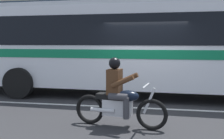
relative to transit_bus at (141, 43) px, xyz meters
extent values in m
plane|color=#2B2B2D|center=(0.20, -1.19, -1.88)|extent=(60.00, 60.00, 0.00)
cube|color=#B7B2A8|center=(0.20, 3.91, -1.81)|extent=(28.00, 3.80, 0.15)
cube|color=silver|center=(0.20, -1.79, -1.88)|extent=(26.60, 0.14, 0.01)
cube|color=#233347|center=(0.20, 5.77, 1.79)|extent=(25.76, 0.10, 1.40)
cube|color=silver|center=(0.00, 0.01, -0.15)|extent=(13.06, 3.07, 2.70)
cube|color=black|center=(0.00, 0.01, 0.40)|extent=(12.02, 3.07, 0.96)
cube|color=#0F7247|center=(0.00, 0.01, -0.35)|extent=(12.80, 3.09, 0.28)
cube|color=#BABCC3|center=(0.00, 0.01, 1.26)|extent=(12.79, 2.93, 0.16)
cylinder|color=black|center=(-4.02, -1.17, -1.36)|extent=(1.04, 0.30, 1.04)
torus|color=black|center=(0.51, -3.68, -1.54)|extent=(0.70, 0.19, 0.69)
torus|color=black|center=(-0.93, -3.47, -1.54)|extent=(0.70, 0.19, 0.69)
cube|color=silver|center=(-0.26, -3.57, -1.44)|extent=(0.67, 0.37, 0.36)
ellipsoid|color=black|center=(-0.01, -3.61, -1.16)|extent=(0.52, 0.35, 0.24)
cube|color=black|center=(-0.46, -3.54, -1.20)|extent=(0.59, 0.34, 0.12)
cylinder|color=silver|center=(0.45, -3.67, -1.24)|extent=(0.28, 0.10, 0.58)
cylinder|color=silver|center=(0.37, -3.66, -0.92)|extent=(0.13, 0.64, 0.04)
cylinder|color=silver|center=(-0.58, -3.68, -1.49)|extent=(0.56, 0.17, 0.09)
cube|color=#4C2D19|center=(-0.33, -3.56, -0.86)|extent=(0.33, 0.40, 0.56)
sphere|color=black|center=(-0.33, -3.56, -0.45)|extent=(0.26, 0.26, 0.26)
cylinder|color=#38383D|center=(-0.16, -3.40, -1.16)|extent=(0.44, 0.21, 0.15)
cylinder|color=#38383D|center=(0.02, -3.43, -1.40)|extent=(0.13, 0.13, 0.46)
cylinder|color=#38383D|center=(-0.21, -3.76, -1.16)|extent=(0.44, 0.21, 0.15)
cylinder|color=#38383D|center=(-0.04, -3.78, -1.40)|extent=(0.13, 0.13, 0.46)
cylinder|color=#4C2D19|center=(-0.06, -3.40, -0.82)|extent=(0.53, 0.18, 0.32)
cylinder|color=#4C2D19|center=(-0.12, -3.79, -0.82)|extent=(0.53, 0.18, 0.32)
camera|label=1|loc=(0.64, -9.31, 0.02)|focal=42.41mm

